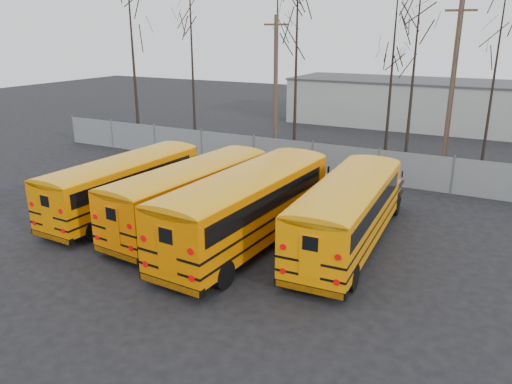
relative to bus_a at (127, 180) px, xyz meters
The scene contains 16 objects.
ground 5.74m from the bus_a, 16.74° to the right, with size 120.00×120.00×0.00m, color black.
fence 11.69m from the bus_a, 63.17° to the left, with size 40.00×0.04×2.00m, color gray.
distant_building 31.27m from the bus_a, 76.56° to the left, with size 22.00×8.00×4.00m, color #ACACA7.
bus_a is the anchor object (origin of this frame).
bus_b 3.72m from the bus_a, ahead, with size 3.31×10.60×2.92m.
bus_c 6.90m from the bus_a, ahead, with size 3.27×11.50×3.18m.
bus_d 10.55m from the bus_a, ahead, with size 2.92×10.67×2.96m.
utility_pole_left 14.63m from the bus_a, 86.35° to the left, with size 1.64×0.57×9.38m.
utility_pole_right 20.43m from the bus_a, 53.19° to the left, with size 1.81×0.39×10.18m.
tree_0 16.25m from the bus_a, 128.55° to the left, with size 0.26×0.26×12.21m, color black.
tree_1 14.60m from the bus_a, 111.12° to the left, with size 0.26×0.26×12.53m, color black.
tree_2 16.44m from the bus_a, 88.94° to the left, with size 0.26×0.26×12.98m, color black.
tree_3 13.35m from the bus_a, 75.16° to the left, with size 0.26×0.26×11.65m, color black.
tree_4 17.95m from the bus_a, 61.30° to the left, with size 0.26×0.26×10.48m, color black.
tree_5 16.94m from the bus_a, 52.03° to the left, with size 0.26×0.26×10.01m, color black.
tree_6 21.26m from the bus_a, 46.68° to the left, with size 0.26×0.26×10.85m, color black.
Camera 1 is at (10.60, -15.48, 8.38)m, focal length 35.00 mm.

